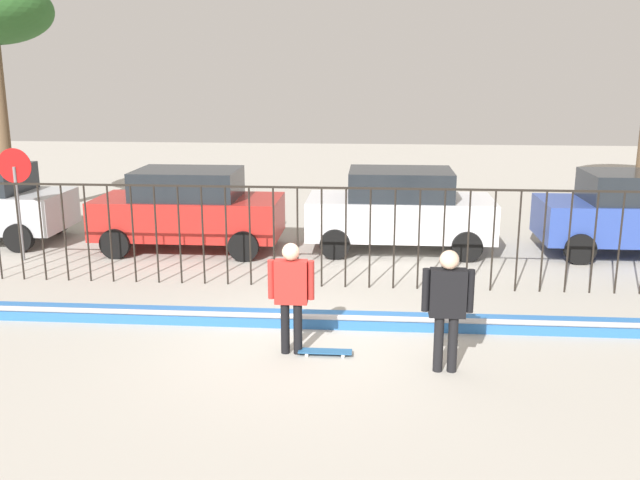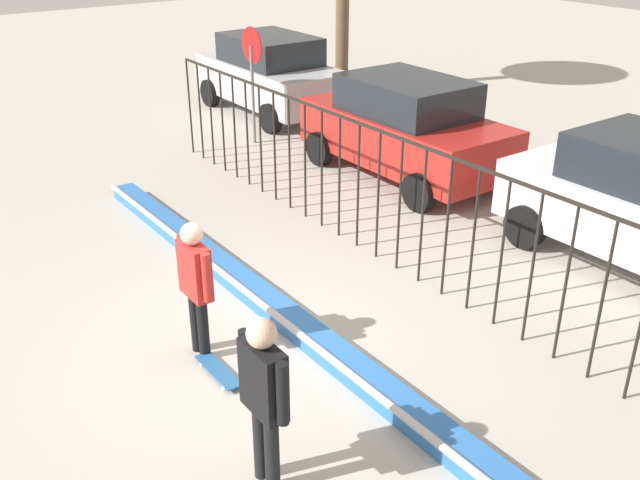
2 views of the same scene
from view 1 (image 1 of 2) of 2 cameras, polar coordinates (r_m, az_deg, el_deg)
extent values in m
plane|color=#ADA89E|center=(10.96, -1.04, -8.42)|extent=(60.00, 60.00, 0.00)
cube|color=#2D6BB7|center=(11.62, -0.69, -6.52)|extent=(11.00, 0.36, 0.22)
cylinder|color=#B2B2B7|center=(11.41, -0.77, -6.31)|extent=(11.00, 0.09, 0.09)
cylinder|color=black|center=(15.13, -23.43, 0.62)|extent=(0.04, 0.04, 1.98)
cylinder|color=black|center=(14.92, -21.85, 0.60)|extent=(0.04, 0.04, 1.98)
cylinder|color=black|center=(14.72, -20.22, 0.57)|extent=(0.04, 0.04, 1.98)
cylinder|color=black|center=(14.53, -18.54, 0.54)|extent=(0.04, 0.04, 1.98)
cylinder|color=black|center=(14.36, -16.83, 0.51)|extent=(0.04, 0.04, 1.98)
cylinder|color=black|center=(14.19, -15.07, 0.49)|extent=(0.04, 0.04, 1.98)
cylinder|color=black|center=(14.05, -13.28, 0.45)|extent=(0.04, 0.04, 1.98)
cylinder|color=black|center=(13.91, -11.45, 0.42)|extent=(0.04, 0.04, 1.98)
cylinder|color=black|center=(13.79, -9.58, 0.39)|extent=(0.04, 0.04, 1.98)
cylinder|color=black|center=(13.69, -7.68, 0.36)|extent=(0.04, 0.04, 1.98)
cylinder|color=black|center=(13.60, -5.76, 0.32)|extent=(0.04, 0.04, 1.98)
cylinder|color=black|center=(13.52, -3.82, 0.29)|extent=(0.04, 0.04, 1.98)
cylinder|color=black|center=(13.46, -1.85, 0.25)|extent=(0.04, 0.04, 1.98)
cylinder|color=black|center=(13.42, 0.13, 0.21)|extent=(0.04, 0.04, 1.98)
cylinder|color=black|center=(13.39, 2.12, 0.18)|extent=(0.04, 0.04, 1.98)
cylinder|color=black|center=(13.38, 4.12, 0.14)|extent=(0.04, 0.04, 1.98)
cylinder|color=black|center=(13.39, 6.12, 0.10)|extent=(0.04, 0.04, 1.98)
cylinder|color=black|center=(13.41, 8.11, 0.07)|extent=(0.04, 0.04, 1.98)
cylinder|color=black|center=(13.45, 10.09, 0.03)|extent=(0.04, 0.04, 1.98)
cylinder|color=black|center=(13.51, 12.06, -0.01)|extent=(0.04, 0.04, 1.98)
cylinder|color=black|center=(13.58, 14.01, -0.05)|extent=(0.04, 0.04, 1.98)
cylinder|color=black|center=(13.66, 15.94, -0.08)|extent=(0.04, 0.04, 1.98)
cylinder|color=black|center=(13.76, 17.85, -0.12)|extent=(0.04, 0.04, 1.98)
cylinder|color=black|center=(13.88, 19.72, -0.15)|extent=(0.04, 0.04, 1.98)
cylinder|color=black|center=(14.01, 21.56, -0.19)|extent=(0.04, 0.04, 1.98)
cylinder|color=black|center=(14.16, 23.36, -0.22)|extent=(0.04, 0.04, 1.98)
cube|color=black|center=(13.23, 0.13, 4.31)|extent=(14.00, 0.04, 0.04)
cylinder|color=black|center=(10.46, -2.87, -7.22)|extent=(0.13, 0.13, 0.79)
cylinder|color=black|center=(10.44, -1.83, -7.26)|extent=(0.13, 0.13, 0.79)
cube|color=#B22823|center=(10.21, -2.39, -3.45)|extent=(0.48, 0.21, 0.65)
sphere|color=beige|center=(10.09, -2.42, -0.98)|extent=(0.26, 0.26, 0.26)
cylinder|color=#B22823|center=(10.24, -4.02, -3.23)|extent=(0.10, 0.10, 0.58)
cylinder|color=#B22823|center=(10.17, -0.75, -3.31)|extent=(0.10, 0.10, 0.58)
cube|color=#26598C|center=(10.48, 0.42, -9.11)|extent=(0.80, 0.20, 0.02)
cylinder|color=silver|center=(10.55, 1.93, -9.17)|extent=(0.05, 0.03, 0.05)
cylinder|color=silver|center=(10.42, 1.89, -9.49)|extent=(0.05, 0.03, 0.05)
cylinder|color=silver|center=(10.59, -1.03, -9.09)|extent=(0.05, 0.03, 0.05)
cylinder|color=silver|center=(10.45, -1.11, -9.40)|extent=(0.05, 0.03, 0.05)
cylinder|color=black|center=(9.98, 9.69, -8.37)|extent=(0.14, 0.14, 0.82)
cylinder|color=black|center=(10.00, 10.82, -8.38)|extent=(0.14, 0.14, 0.82)
cube|color=black|center=(9.74, 10.44, -4.29)|extent=(0.50, 0.21, 0.68)
sphere|color=beige|center=(9.60, 10.57, -1.61)|extent=(0.27, 0.27, 0.27)
cylinder|color=black|center=(9.70, 8.67, -4.07)|extent=(0.11, 0.11, 0.61)
cylinder|color=black|center=(9.76, 12.23, -4.11)|extent=(0.11, 0.11, 0.61)
cylinder|color=black|center=(19.27, -20.86, 1.50)|extent=(0.68, 0.22, 0.68)
cylinder|color=black|center=(17.61, -23.45, 0.17)|extent=(0.68, 0.22, 0.68)
cube|color=#B2231E|center=(16.62, -10.68, 1.92)|extent=(4.30, 1.90, 0.90)
cube|color=#1E2328|center=(16.48, -10.80, 4.57)|extent=(2.36, 1.71, 0.66)
cylinder|color=black|center=(17.31, -5.12, 1.05)|extent=(0.68, 0.22, 0.68)
cylinder|color=black|center=(15.49, -6.28, -0.50)|extent=(0.68, 0.22, 0.68)
cylinder|color=black|center=(18.03, -14.33, 1.18)|extent=(0.68, 0.22, 0.68)
cylinder|color=black|center=(16.29, -16.44, -0.28)|extent=(0.68, 0.22, 0.68)
cube|color=silver|center=(16.39, 6.55, 1.90)|extent=(4.30, 1.90, 0.90)
cube|color=#1E2328|center=(16.25, 6.62, 4.59)|extent=(2.37, 1.71, 0.66)
cylinder|color=black|center=(17.53, 11.19, 1.00)|extent=(0.68, 0.22, 0.68)
cylinder|color=black|center=(15.69, 11.95, -0.53)|extent=(0.68, 0.22, 0.68)
cylinder|color=black|center=(17.42, 1.59, 1.18)|extent=(0.68, 0.22, 0.68)
cylinder|color=black|center=(15.58, 1.23, -0.34)|extent=(0.68, 0.22, 0.68)
cube|color=#2D479E|center=(17.43, 24.46, 1.45)|extent=(4.30, 1.90, 0.90)
cube|color=#1E2328|center=(17.29, 24.71, 3.97)|extent=(2.37, 1.71, 0.66)
cylinder|color=black|center=(17.97, 18.93, 0.82)|extent=(0.68, 0.22, 0.68)
cylinder|color=black|center=(16.19, 20.54, -0.69)|extent=(0.68, 0.22, 0.68)
cylinder|color=slate|center=(16.67, -23.46, 1.95)|extent=(0.07, 0.07, 2.10)
cylinder|color=red|center=(16.52, -23.78, 5.60)|extent=(0.76, 0.02, 0.76)
cylinder|color=brown|center=(21.56, -24.55, 7.92)|extent=(0.36, 0.36, 4.79)
camera|label=2|loc=(8.61, 45.43, 15.03)|focal=40.22mm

